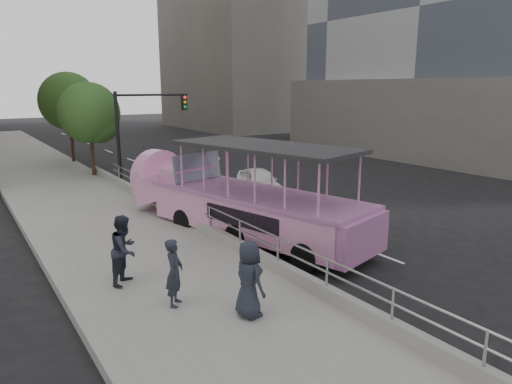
{
  "coord_description": "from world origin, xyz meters",
  "views": [
    {
      "loc": [
        -10.37,
        -11.63,
        5.41
      ],
      "look_at": [
        -1.22,
        1.91,
        1.64
      ],
      "focal_mm": 32.0,
      "sensor_mm": 36.0,
      "label": 1
    }
  ],
  "objects_px": {
    "pedestrian_mid": "(125,250)",
    "pedestrian_far": "(249,279)",
    "pedestrian_near": "(174,272)",
    "traffic_signal": "(139,123)",
    "duck_boat": "(235,201)",
    "street_tree_near": "(91,115)",
    "car": "(259,182)",
    "parking_sign": "(155,176)",
    "street_tree_far": "(70,104)"
  },
  "relations": [
    {
      "from": "pedestrian_far",
      "to": "traffic_signal",
      "type": "relative_size",
      "value": 0.34
    },
    {
      "from": "duck_boat",
      "to": "pedestrian_near",
      "type": "relative_size",
      "value": 6.56
    },
    {
      "from": "traffic_signal",
      "to": "street_tree_near",
      "type": "distance_m",
      "value": 3.8
    },
    {
      "from": "car",
      "to": "street_tree_far",
      "type": "relative_size",
      "value": 0.62
    },
    {
      "from": "duck_boat",
      "to": "traffic_signal",
      "type": "xyz_separation_m",
      "value": [
        0.14,
        10.13,
        2.2
      ]
    },
    {
      "from": "duck_boat",
      "to": "parking_sign",
      "type": "distance_m",
      "value": 5.04
    },
    {
      "from": "pedestrian_near",
      "to": "car",
      "type": "bearing_deg",
      "value": -4.58
    },
    {
      "from": "car",
      "to": "pedestrian_near",
      "type": "xyz_separation_m",
      "value": [
        -8.88,
        -9.36,
        0.44
      ]
    },
    {
      "from": "pedestrian_far",
      "to": "parking_sign",
      "type": "bearing_deg",
      "value": -15.07
    },
    {
      "from": "pedestrian_near",
      "to": "pedestrian_mid",
      "type": "bearing_deg",
      "value": 55.18
    },
    {
      "from": "duck_boat",
      "to": "car",
      "type": "height_order",
      "value": "duck_boat"
    },
    {
      "from": "parking_sign",
      "to": "traffic_signal",
      "type": "relative_size",
      "value": 0.48
    },
    {
      "from": "car",
      "to": "pedestrian_mid",
      "type": "xyz_separation_m",
      "value": [
        -9.44,
        -7.46,
        0.55
      ]
    },
    {
      "from": "pedestrian_far",
      "to": "street_tree_far",
      "type": "bearing_deg",
      "value": -8.46
    },
    {
      "from": "traffic_signal",
      "to": "street_tree_near",
      "type": "height_order",
      "value": "street_tree_near"
    },
    {
      "from": "traffic_signal",
      "to": "parking_sign",
      "type": "bearing_deg",
      "value": -103.88
    },
    {
      "from": "duck_boat",
      "to": "pedestrian_far",
      "type": "xyz_separation_m",
      "value": [
        -3.31,
        -6.0,
        -0.11
      ]
    },
    {
      "from": "parking_sign",
      "to": "traffic_signal",
      "type": "distance_m",
      "value": 5.71
    },
    {
      "from": "pedestrian_mid",
      "to": "pedestrian_far",
      "type": "relative_size",
      "value": 1.04
    },
    {
      "from": "car",
      "to": "street_tree_far",
      "type": "distance_m",
      "value": 16.2
    },
    {
      "from": "pedestrian_far",
      "to": "street_tree_near",
      "type": "relative_size",
      "value": 0.31
    },
    {
      "from": "car",
      "to": "pedestrian_near",
      "type": "distance_m",
      "value": 12.91
    },
    {
      "from": "car",
      "to": "pedestrian_far",
      "type": "xyz_separation_m",
      "value": [
        -7.71,
        -10.82,
        0.51
      ]
    },
    {
      "from": "street_tree_near",
      "to": "street_tree_far",
      "type": "height_order",
      "value": "street_tree_far"
    },
    {
      "from": "car",
      "to": "parking_sign",
      "type": "xyz_separation_m",
      "value": [
        -5.55,
        0.08,
        0.92
      ]
    },
    {
      "from": "pedestrian_far",
      "to": "street_tree_near",
      "type": "height_order",
      "value": "street_tree_near"
    },
    {
      "from": "duck_boat",
      "to": "parking_sign",
      "type": "xyz_separation_m",
      "value": [
        -1.15,
        4.9,
        0.3
      ]
    },
    {
      "from": "pedestrian_near",
      "to": "pedestrian_far",
      "type": "distance_m",
      "value": 1.86
    },
    {
      "from": "pedestrian_near",
      "to": "street_tree_near",
      "type": "xyz_separation_m",
      "value": [
        3.02,
        18.11,
        2.69
      ]
    },
    {
      "from": "duck_boat",
      "to": "pedestrian_mid",
      "type": "height_order",
      "value": "duck_boat"
    },
    {
      "from": "duck_boat",
      "to": "pedestrian_near",
      "type": "distance_m",
      "value": 6.39
    },
    {
      "from": "pedestrian_near",
      "to": "street_tree_far",
      "type": "distance_m",
      "value": 24.53
    },
    {
      "from": "pedestrian_mid",
      "to": "pedestrian_far",
      "type": "xyz_separation_m",
      "value": [
        1.72,
        -3.36,
        -0.04
      ]
    },
    {
      "from": "duck_boat",
      "to": "pedestrian_mid",
      "type": "distance_m",
      "value": 5.69
    },
    {
      "from": "pedestrian_mid",
      "to": "pedestrian_far",
      "type": "bearing_deg",
      "value": -107.26
    },
    {
      "from": "pedestrian_mid",
      "to": "traffic_signal",
      "type": "xyz_separation_m",
      "value": [
        5.18,
        12.77,
        2.26
      ]
    },
    {
      "from": "parking_sign",
      "to": "street_tree_far",
      "type": "xyz_separation_m",
      "value": [
        -0.1,
        14.66,
        2.71
      ]
    },
    {
      "from": "pedestrian_mid",
      "to": "traffic_signal",
      "type": "relative_size",
      "value": 0.36
    },
    {
      "from": "street_tree_near",
      "to": "traffic_signal",
      "type": "bearing_deg",
      "value": -65.02
    },
    {
      "from": "pedestrian_near",
      "to": "traffic_signal",
      "type": "distance_m",
      "value": 15.57
    },
    {
      "from": "pedestrian_near",
      "to": "pedestrian_mid",
      "type": "xyz_separation_m",
      "value": [
        -0.56,
        1.91,
        0.11
      ]
    },
    {
      "from": "street_tree_near",
      "to": "pedestrian_near",
      "type": "bearing_deg",
      "value": -99.48
    },
    {
      "from": "pedestrian_far",
      "to": "duck_boat",
      "type": "bearing_deg",
      "value": -32.76
    },
    {
      "from": "duck_boat",
      "to": "pedestrian_far",
      "type": "relative_size",
      "value": 6.05
    },
    {
      "from": "parking_sign",
      "to": "street_tree_near",
      "type": "relative_size",
      "value": 0.44
    },
    {
      "from": "pedestrian_near",
      "to": "pedestrian_far",
      "type": "relative_size",
      "value": 0.92
    },
    {
      "from": "parking_sign",
      "to": "traffic_signal",
      "type": "height_order",
      "value": "traffic_signal"
    },
    {
      "from": "car",
      "to": "traffic_signal",
      "type": "relative_size",
      "value": 0.77
    },
    {
      "from": "pedestrian_mid",
      "to": "car",
      "type": "bearing_deg",
      "value": -6.1
    },
    {
      "from": "pedestrian_mid",
      "to": "parking_sign",
      "type": "distance_m",
      "value": 8.49
    }
  ]
}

